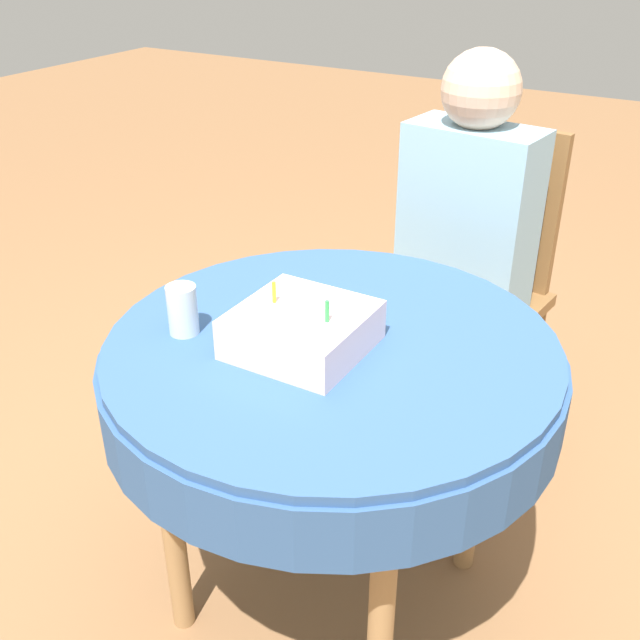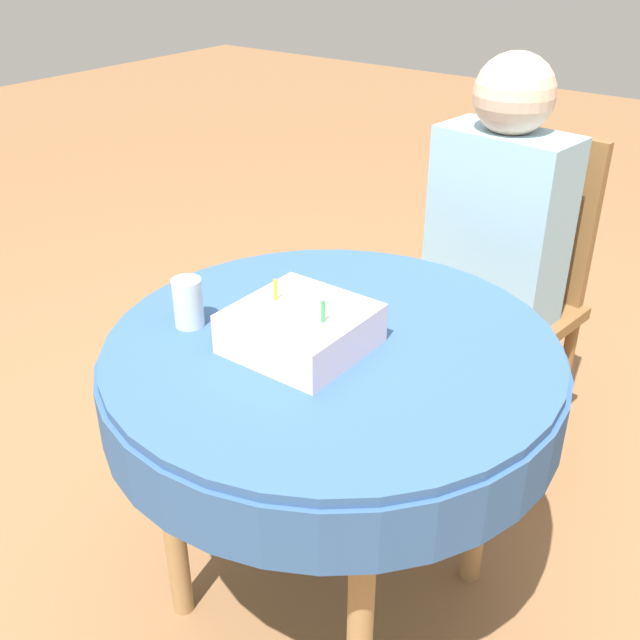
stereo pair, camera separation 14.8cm
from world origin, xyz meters
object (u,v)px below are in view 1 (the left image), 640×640
Objects in this scene: chair at (472,277)px; birthday_cake at (302,330)px; drinking_glass at (183,310)px; person at (463,224)px.

chair is 0.94m from birthday_cake.
chair is at bearing 87.37° from birthday_cake.
birthday_cake is 2.35× the size of drinking_glass.
person is 0.81m from birthday_cake.
birthday_cake is at bearing -85.36° from person.
person is at bearing -90.00° from chair.
birthday_cake is (-0.04, -0.91, 0.25)m from chair.
birthday_cake reaches higher than drinking_glass.
drinking_glass is at bearing -100.46° from person.
drinking_glass is (-0.28, -0.98, 0.26)m from chair.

